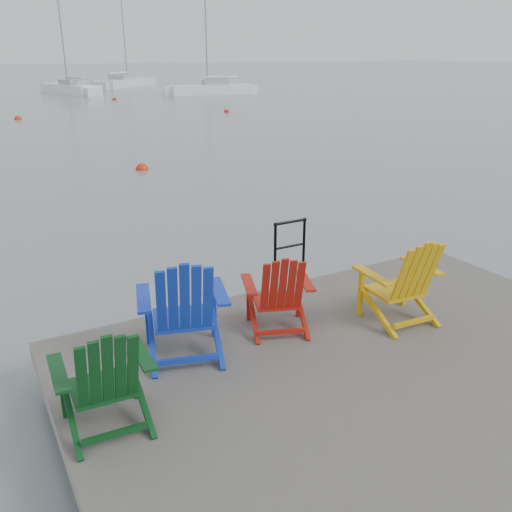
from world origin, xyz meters
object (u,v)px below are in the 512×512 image
buoy_b (18,119)px  buoy_a (142,170)px  chair_yellow (404,280)px  buoy_c (227,112)px  sailboat_mid (125,83)px  sailboat_near (70,90)px  buoy_d (115,100)px  handrail (290,247)px  sailboat_far (212,90)px  chair_red (279,292)px  chair_green (105,377)px  chair_blue (183,307)px

buoy_b → buoy_a: bearing=-84.2°
chair_yellow → buoy_c: (10.83, 26.56, -1.02)m
buoy_c → sailboat_mid: bearing=85.3°
sailboat_near → buoy_d: 8.77m
handrail → buoy_c: 27.55m
sailboat_mid → sailboat_far: sailboat_mid is taller
chair_yellow → sailboat_mid: size_ratio=0.08×
chair_red → chair_yellow: (1.33, -0.50, 0.05)m
chair_green → chair_yellow: size_ratio=0.95×
buoy_b → buoy_d: buoy_b is taller
chair_blue → chair_red: chair_blue is taller
chair_yellow → sailboat_near: bearing=86.9°
chair_red → sailboat_mid: sailboat_mid is taller
sailboat_near → buoy_c: 21.70m
buoy_c → chair_yellow: bearing=-112.2°
chair_blue → chair_yellow: size_ratio=1.08×
sailboat_near → buoy_a: size_ratio=26.68×
chair_yellow → buoy_a: chair_yellow is taller
chair_blue → buoy_c: chair_blue is taller
chair_blue → buoy_d: size_ratio=3.22×
chair_blue → chair_yellow: (2.45, -0.48, -0.04)m
chair_red → buoy_c: size_ratio=2.69×
buoy_c → sailboat_near: bearing=103.4°
buoy_d → sailboat_mid: bearing=71.0°
chair_green → buoy_d: size_ratio=2.82×
sailboat_mid → buoy_a: size_ratio=33.27×
buoy_a → chair_green: bearing=-108.9°
chair_green → buoy_a: bearing=74.0°
handrail → sailboat_far: (17.01, 39.34, -0.69)m
sailboat_near → buoy_b: size_ratio=26.84×
handrail → sailboat_far: 42.86m
sailboat_far → chair_yellow: bearing=165.6°
buoy_b → chair_yellow: bearing=-88.4°
sailboat_far → buoy_a: sailboat_far is taller
chair_red → buoy_b: (0.54, 28.18, -0.97)m
chair_green → chair_blue: chair_blue is taller
sailboat_far → buoy_c: 15.35m
chair_blue → buoy_a: bearing=90.6°
buoy_a → buoy_c: 17.44m
chair_green → sailboat_far: size_ratio=0.10×
buoy_a → buoy_b: size_ratio=1.01×
buoy_a → buoy_b: 16.51m
chair_blue → buoy_d: 39.81m
chair_blue → sailboat_mid: 57.95m
chair_green → sailboat_mid: 58.93m
sailboat_far → buoy_a: (-15.58, -28.59, -0.36)m
sailboat_near → chair_red: bearing=-114.5°
chair_yellow → buoy_d: chair_yellow is taller
chair_yellow → sailboat_far: bearing=71.9°
chair_green → chair_red: chair_green is taller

